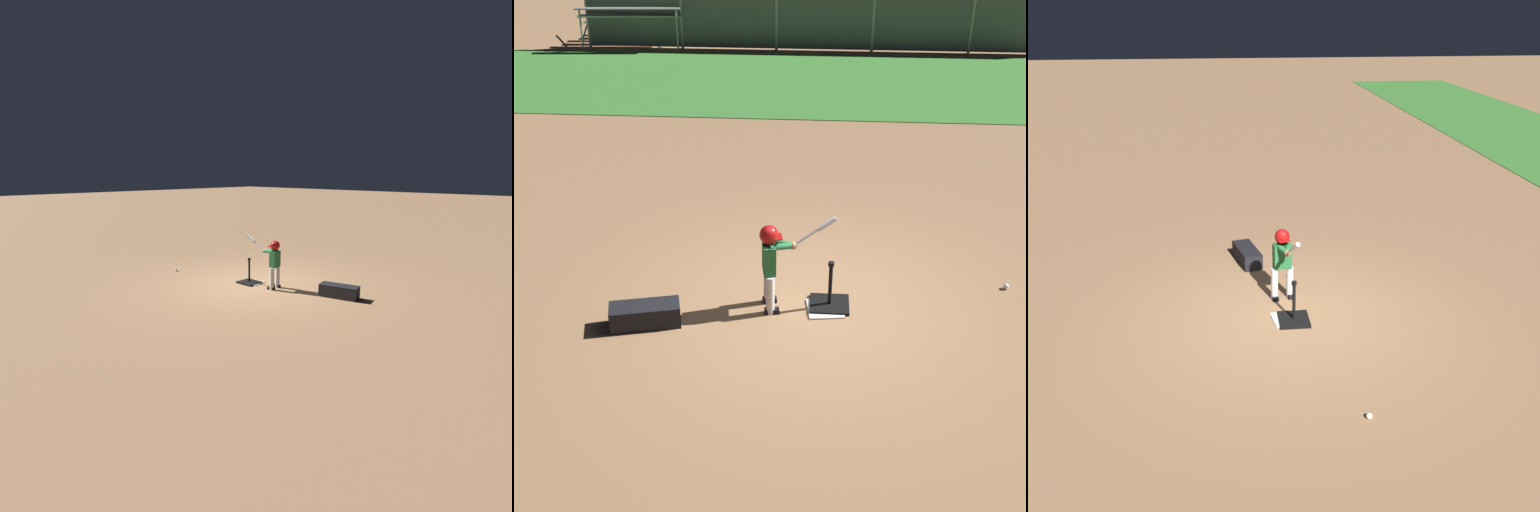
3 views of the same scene
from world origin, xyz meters
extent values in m
plane|color=#99704C|center=(0.00, 0.00, 0.00)|extent=(90.00, 90.00, 0.00)
cube|color=white|center=(0.08, -0.07, 0.01)|extent=(0.49, 0.49, 0.02)
cube|color=black|center=(0.14, 0.01, 0.02)|extent=(0.49, 0.45, 0.04)
cylinder|color=black|center=(0.14, 0.01, 0.31)|extent=(0.05, 0.05, 0.55)
cylinder|color=black|center=(0.14, 0.01, 0.61)|extent=(0.08, 0.08, 0.05)
cylinder|color=silver|center=(-0.64, 0.04, 0.26)|extent=(0.13, 0.13, 0.52)
cube|color=black|center=(-0.62, 0.05, 0.03)|extent=(0.19, 0.12, 0.06)
cylinder|color=silver|center=(-0.60, -0.20, 0.26)|extent=(0.13, 0.13, 0.52)
cube|color=black|center=(-0.58, -0.20, 0.03)|extent=(0.19, 0.12, 0.06)
cube|color=#236B38|center=(-0.62, -0.08, 0.72)|extent=(0.19, 0.29, 0.39)
sphere|color=#936B4C|center=(-0.62, -0.08, 1.02)|extent=(0.20, 0.20, 0.20)
sphere|color=maroon|center=(-0.62, -0.08, 1.03)|extent=(0.23, 0.23, 0.23)
cube|color=maroon|center=(-0.53, -0.06, 1.01)|extent=(0.15, 0.19, 0.01)
cylinder|color=#236B38|center=(-0.49, -0.01, 0.89)|extent=(0.32, 0.12, 0.11)
cylinder|color=#236B38|center=(-0.47, -0.10, 0.89)|extent=(0.31, 0.21, 0.11)
sphere|color=#936B4C|center=(-0.34, -0.03, 0.87)|extent=(0.10, 0.10, 0.10)
cylinder|color=silver|center=(-0.09, 0.01, 1.04)|extent=(0.51, 0.12, 0.36)
cylinder|color=silver|center=(0.06, 0.04, 1.15)|extent=(0.25, 0.10, 0.19)
cylinder|color=black|center=(-0.35, -0.03, 0.86)|extent=(0.05, 0.05, 0.05)
sphere|color=white|center=(2.45, 0.57, 0.04)|extent=(0.07, 0.07, 0.07)
cube|color=black|center=(-2.09, -0.55, 0.14)|extent=(0.89, 0.51, 0.28)
camera|label=1|loc=(-6.61, 6.74, 2.72)|focal=28.00mm
camera|label=2|loc=(-0.09, -7.51, 5.03)|focal=50.00mm
camera|label=3|loc=(7.76, -0.98, 4.29)|focal=42.00mm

